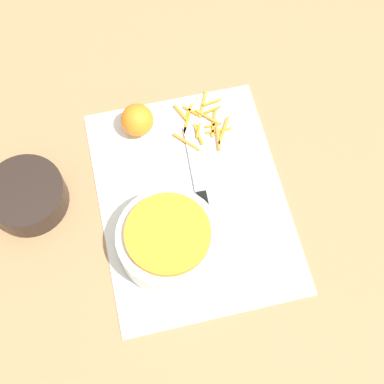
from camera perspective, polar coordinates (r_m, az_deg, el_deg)
name	(u,v)px	position (r m, az deg, el deg)	size (l,w,h in m)	color
ground_plane	(192,199)	(1.05, 0.00, -0.81)	(4.00, 4.00, 0.00)	#9E754C
cutting_board	(192,199)	(1.05, 0.00, -0.74)	(0.47, 0.36, 0.01)	silver
bowl_speckled	(168,240)	(0.98, -2.53, -5.11)	(0.19, 0.19, 0.08)	silver
bowl_dark	(27,196)	(1.07, -17.19, -0.38)	(0.15, 0.15, 0.06)	black
knife	(203,201)	(1.04, 1.15, -1.00)	(0.25, 0.04, 0.02)	black
orange_left	(137,120)	(1.10, -5.86, 7.64)	(0.07, 0.07, 0.07)	orange
peel_pile	(204,122)	(1.12, 1.31, 7.44)	(0.15, 0.13, 0.01)	orange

